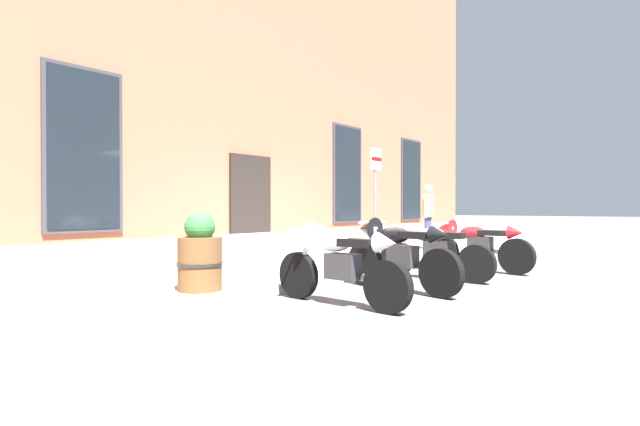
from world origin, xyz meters
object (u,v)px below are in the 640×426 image
at_px(parking_sign, 375,187).
at_px(barrel_planter, 200,256).
at_px(pedestrian_tan_coat, 428,213).
at_px(motorcycle_white_sport, 335,260).
at_px(motorcycle_black_sport, 396,251).
at_px(motorcycle_grey_naked, 433,252).
at_px(motorcycle_red_sport, 474,243).

height_order(parking_sign, barrel_planter, parking_sign).
distance_m(parking_sign, barrel_planter, 4.82).
relative_size(pedestrian_tan_coat, parking_sign, 0.72).
bearing_deg(motorcycle_white_sport, motorcycle_black_sport, -3.16).
xyz_separation_m(motorcycle_grey_naked, pedestrian_tan_coat, (4.11, 2.14, 0.62)).
height_order(motorcycle_red_sport, pedestrian_tan_coat, pedestrian_tan_coat).
bearing_deg(motorcycle_red_sport, barrel_planter, 163.23).
bearing_deg(barrel_planter, motorcycle_red_sport, -16.77).
bearing_deg(parking_sign, pedestrian_tan_coat, 6.73).
relative_size(motorcycle_white_sport, motorcycle_black_sport, 0.99).
distance_m(motorcycle_white_sport, motorcycle_black_sport, 1.40).
bearing_deg(motorcycle_white_sport, barrel_planter, 121.78).
bearing_deg(motorcycle_grey_naked, barrel_planter, 158.24).
distance_m(motorcycle_white_sport, parking_sign, 4.31).
height_order(pedestrian_tan_coat, barrel_planter, pedestrian_tan_coat).
height_order(motorcycle_white_sport, motorcycle_black_sport, motorcycle_black_sport).
relative_size(motorcycle_grey_naked, barrel_planter, 2.03).
bearing_deg(motorcycle_grey_naked, motorcycle_black_sport, -176.48).
height_order(motorcycle_red_sport, barrel_planter, barrel_planter).
height_order(motorcycle_grey_naked, barrel_planter, barrel_planter).
bearing_deg(pedestrian_tan_coat, motorcycle_black_sport, -157.98).
bearing_deg(pedestrian_tan_coat, motorcycle_grey_naked, -152.45).
relative_size(motorcycle_black_sport, barrel_planter, 2.02).
xyz_separation_m(motorcycle_grey_naked, motorcycle_red_sport, (1.54, -0.10, 0.07)).
xyz_separation_m(motorcycle_red_sport, parking_sign, (-0.58, 1.87, 1.12)).
relative_size(motorcycle_white_sport, barrel_planter, 2.00).
xyz_separation_m(motorcycle_black_sport, pedestrian_tan_coat, (5.51, 2.23, 0.52)).
bearing_deg(pedestrian_tan_coat, motorcycle_white_sport, -162.69).
relative_size(pedestrian_tan_coat, barrel_planter, 1.63).
height_order(motorcycle_black_sport, pedestrian_tan_coat, pedestrian_tan_coat).
height_order(motorcycle_grey_naked, parking_sign, parking_sign).
xyz_separation_m(motorcycle_white_sport, parking_sign, (3.76, 1.78, 1.09)).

